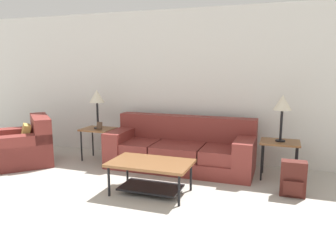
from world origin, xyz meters
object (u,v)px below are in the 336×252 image
(armchair, at_px, (21,147))
(side_table_right, at_px, (280,145))
(table_lamp_right, at_px, (283,104))
(couch, at_px, (181,150))
(coffee_table, at_px, (151,170))
(table_lamp_left, at_px, (97,97))
(backpack, at_px, (293,179))
(side_table_left, at_px, (98,132))

(armchair, relative_size, side_table_right, 2.52)
(table_lamp_right, bearing_deg, couch, 179.13)
(coffee_table, relative_size, table_lamp_right, 1.56)
(couch, xyz_separation_m, armchair, (-2.62, -0.68, -0.01))
(table_lamp_left, xyz_separation_m, backpack, (3.22, -0.64, -0.88))
(couch, relative_size, side_table_left, 4.16)
(couch, bearing_deg, side_table_left, -179.13)
(coffee_table, bearing_deg, couch, 87.93)
(side_table_right, bearing_deg, side_table_left, 180.00)
(table_lamp_right, bearing_deg, backpack, -73.85)
(table_lamp_left, height_order, backpack, table_lamp_left)
(coffee_table, distance_m, table_lamp_right, 2.10)
(armchair, distance_m, side_table_left, 1.30)
(side_table_left, relative_size, side_table_right, 1.00)
(side_table_right, relative_size, table_lamp_left, 0.83)
(armchair, xyz_separation_m, side_table_right, (4.14, 0.66, 0.22))
(armchair, bearing_deg, coffee_table, -11.08)
(coffee_table, relative_size, side_table_left, 1.88)
(couch, height_order, backpack, couch)
(side_table_left, distance_m, backpack, 3.30)
(armchair, bearing_deg, backpack, 0.30)
(coffee_table, relative_size, backpack, 2.31)
(backpack, bearing_deg, side_table_right, 106.15)
(backpack, bearing_deg, table_lamp_right, 106.15)
(table_lamp_right, xyz_separation_m, backpack, (0.18, -0.64, -0.88))
(couch, relative_size, table_lamp_right, 3.45)
(couch, bearing_deg, backpack, -21.18)
(couch, bearing_deg, coffee_table, -92.07)
(backpack, bearing_deg, table_lamp_left, 168.82)
(couch, bearing_deg, table_lamp_left, -179.13)
(coffee_table, bearing_deg, side_table_left, 141.72)
(armchair, xyz_separation_m, side_table_left, (1.10, 0.66, 0.22))
(couch, relative_size, armchair, 1.65)
(armchair, height_order, side_table_right, armchair)
(coffee_table, bearing_deg, side_table_right, 36.71)
(side_table_left, distance_m, table_lamp_right, 3.10)
(couch, height_order, armchair, couch)
(side_table_left, relative_size, table_lamp_right, 0.83)
(side_table_left, height_order, table_lamp_right, table_lamp_right)
(side_table_right, height_order, table_lamp_left, table_lamp_left)
(armchair, bearing_deg, table_lamp_left, 30.86)
(armchair, xyz_separation_m, table_lamp_left, (1.10, 0.66, 0.82))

